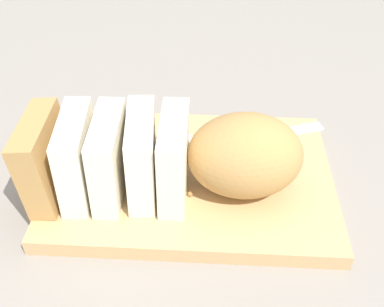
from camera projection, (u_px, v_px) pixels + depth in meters
The scene contains 7 objects.
ground_plane at pixel (192, 183), 0.61m from camera, with size 3.00×3.00×0.00m, color gray.
cutting_board at pixel (192, 177), 0.60m from camera, with size 0.37×0.26×0.02m, color tan.
bread_loaf at pixel (174, 156), 0.54m from camera, with size 0.33×0.13×0.10m.
bread_knife at pixel (196, 144), 0.63m from camera, with size 0.25×0.10×0.02m.
crumb_near_knife at pixel (156, 184), 0.57m from camera, with size 0.01×0.01×0.01m, color #A8753D.
crumb_near_loaf at pixel (189, 194), 0.56m from camera, with size 0.01×0.01×0.01m, color #A8753D.
crumb_stray_left at pixel (173, 160), 0.61m from camera, with size 0.00×0.00×0.00m, color #A8753D.
Camera 1 is at (-0.02, 0.44, 0.42)m, focal length 42.17 mm.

